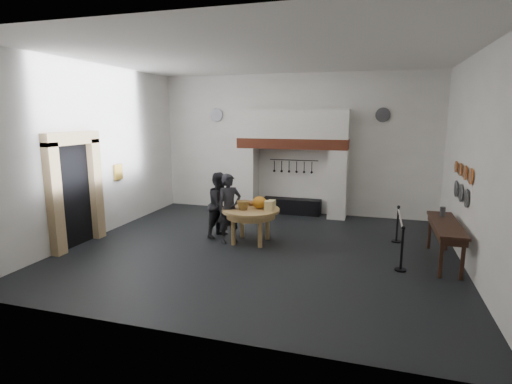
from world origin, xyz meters
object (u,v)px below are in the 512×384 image
(visitor_near, at_px, (229,208))
(side_table, at_px, (446,224))
(work_table, at_px, (251,210))
(barrier_post_near, at_px, (402,250))
(barrier_post_far, at_px, (397,225))
(visitor_far, at_px, (220,205))
(iron_range, at_px, (292,206))

(visitor_near, bearing_deg, side_table, -45.16)
(visitor_near, bearing_deg, work_table, -28.07)
(barrier_post_near, bearing_deg, work_table, 165.44)
(side_table, bearing_deg, barrier_post_far, 126.50)
(visitor_far, distance_m, barrier_post_far, 4.58)
(visitor_far, bearing_deg, barrier_post_near, -88.07)
(visitor_near, distance_m, side_table, 5.01)
(work_table, xyz_separation_m, side_table, (4.49, -0.17, 0.03))
(visitor_far, relative_size, side_table, 0.79)
(side_table, height_order, barrier_post_far, same)
(work_table, height_order, side_table, side_table)
(iron_range, relative_size, work_table, 1.30)
(visitor_near, height_order, visitor_far, visitor_near)
(side_table, bearing_deg, work_table, 177.84)
(iron_range, bearing_deg, visitor_far, -113.50)
(barrier_post_far, bearing_deg, visitor_far, -169.53)
(visitor_near, relative_size, barrier_post_far, 1.96)
(iron_range, distance_m, barrier_post_far, 3.86)
(visitor_near, xyz_separation_m, visitor_far, (-0.40, 0.40, -0.02))
(visitor_far, bearing_deg, iron_range, -6.96)
(iron_range, bearing_deg, barrier_post_far, -34.36)
(iron_range, height_order, visitor_far, visitor_far)
(visitor_far, height_order, barrier_post_far, visitor_far)
(visitor_near, height_order, barrier_post_near, visitor_near)
(visitor_far, height_order, side_table, visitor_far)
(iron_range, xyz_separation_m, work_table, (-0.39, -3.25, 0.59))
(iron_range, relative_size, barrier_post_far, 2.11)
(barrier_post_near, bearing_deg, visitor_far, 165.38)
(work_table, distance_m, side_table, 4.49)
(iron_range, bearing_deg, side_table, -39.80)
(work_table, bearing_deg, visitor_near, -163.05)
(visitor_near, relative_size, visitor_far, 1.02)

